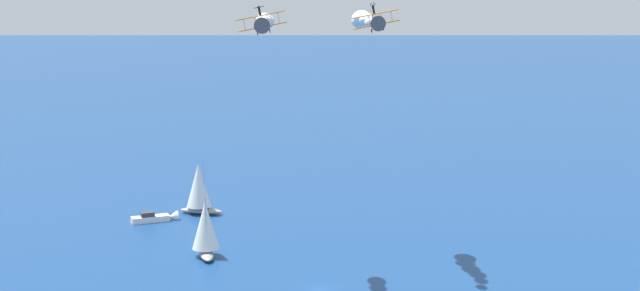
# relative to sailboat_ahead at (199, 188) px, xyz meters

# --- Properties ---
(ground_plane) EXTENTS (2000.00, 2000.00, 0.00)m
(ground_plane) POSITION_rel_sailboat_ahead_xyz_m (26.30, 47.17, -5.59)
(ground_plane) COLOR navy
(sailboat_ahead) EXTENTS (6.67, 9.83, 12.24)m
(sailboat_ahead) POSITION_rel_sailboat_ahead_xyz_m (0.00, 0.00, 0.00)
(sailboat_ahead) COLOR #9E9993
(sailboat_ahead) RESTS_ON ground_plane
(sailboat_outer_ring_a) EXTENTS (7.97, 7.95, 11.34)m
(sailboat_outer_ring_a) POSITION_rel_sailboat_ahead_xyz_m (22.80, 20.82, -0.41)
(sailboat_outer_ring_a) COLOR #9E9993
(sailboat_outer_ring_a) RESTS_ON ground_plane
(motorboat_outer_ring_b) EXTENTS (9.24, 7.54, 2.78)m
(motorboat_outer_ring_b) POSITION_rel_sailboat_ahead_xyz_m (9.51, -3.46, -4.84)
(motorboat_outer_ring_b) COLOR white
(motorboat_outer_ring_b) RESTS_ON ground_plane
(biplane_lead) EXTENTS (6.92, 6.81, 3.68)m
(biplane_lead) POSITION_rel_sailboat_ahead_xyz_m (21.64, 54.32, 36.66)
(biplane_lead) COLOR orange
(wingwalker_lead) EXTENTS (0.60, 0.80, 1.79)m
(wingwalker_lead) POSITION_rel_sailboat_ahead_xyz_m (21.89, 53.98, 38.81)
(wingwalker_lead) COLOR black
(smoke_trail_lead) EXTENTS (22.04, 16.01, 3.70)m
(smoke_trail_lead) POSITION_rel_sailboat_ahead_xyz_m (4.18, 42.18, 36.54)
(smoke_trail_lead) COLOR white
(biplane_wingman) EXTENTS (6.92, 6.81, 3.68)m
(biplane_wingman) POSITION_rel_sailboat_ahead_xyz_m (36.13, 43.59, 36.58)
(biplane_wingman) COLOR orange
(wingwalker_wingman) EXTENTS (0.93, 1.27, 1.53)m
(wingwalker_wingman) POSITION_rel_sailboat_ahead_xyz_m (36.37, 43.26, 38.70)
(wingwalker_wingman) COLOR black
(smoke_trail_wingman) EXTENTS (16.69, 11.92, 3.23)m
(smoke_trail_wingman) POSITION_rel_sailboat_ahead_xyz_m (22.40, 34.22, 36.46)
(smoke_trail_wingman) COLOR white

